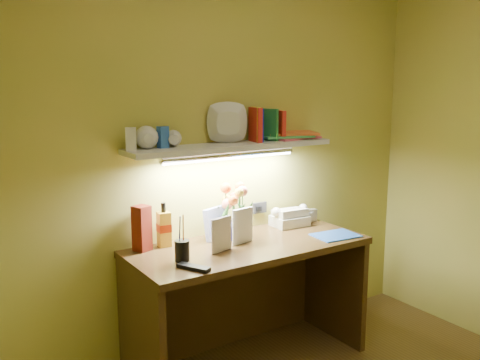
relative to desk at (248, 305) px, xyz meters
name	(u,v)px	position (x,y,z in m)	size (l,w,h in m)	color
desk	(248,305)	(0.00, 0.00, 0.00)	(1.40, 0.60, 0.75)	#33210E
flower_bouquet	(234,211)	(0.00, 0.16, 0.53)	(0.20, 0.20, 0.32)	#0F0C36
telephone	(290,216)	(0.44, 0.18, 0.44)	(0.22, 0.17, 0.13)	beige
desk_clock	(310,215)	(0.63, 0.19, 0.42)	(0.08, 0.04, 0.08)	silver
whisky_bottle	(164,225)	(-0.43, 0.23, 0.50)	(0.07, 0.07, 0.25)	#C38C1B
whisky_box	(142,228)	(-0.56, 0.22, 0.50)	(0.08, 0.08, 0.25)	#60170B
pen_cup	(182,244)	(-0.46, -0.05, 0.47)	(0.08, 0.08, 0.19)	black
art_card	(217,223)	(-0.10, 0.20, 0.47)	(0.19, 0.04, 0.19)	white
tv_remote	(194,267)	(-0.47, -0.20, 0.38)	(0.05, 0.18, 0.02)	black
blue_folder	(336,235)	(0.53, -0.16, 0.38)	(0.27, 0.19, 0.01)	#295CB5
desk_book_a	(212,237)	(-0.28, -0.05, 0.47)	(0.15, 0.02, 0.20)	beige
desk_book_b	(233,228)	(-0.10, 0.02, 0.48)	(0.15, 0.02, 0.21)	silver
wall_shelf	(235,139)	(0.03, 0.19, 0.96)	(1.31, 0.37, 0.24)	silver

